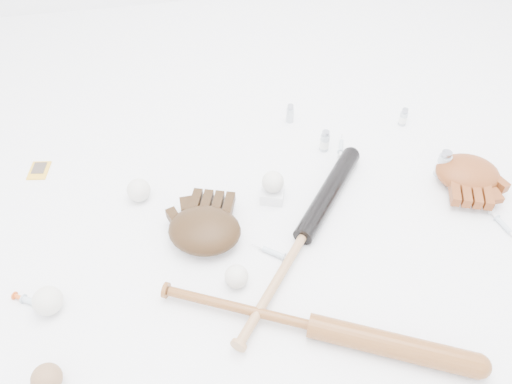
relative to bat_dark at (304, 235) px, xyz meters
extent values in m
plane|color=white|center=(-0.08, 0.10, -0.03)|extent=(3.00, 3.00, 0.00)
cube|color=gold|center=(-0.78, 0.46, -0.03)|extent=(0.07, 0.09, 0.00)
cube|color=white|center=(-0.05, 0.19, -0.01)|extent=(0.09, 0.09, 0.04)
sphere|color=silver|center=(-0.05, 0.19, 0.04)|extent=(0.07, 0.07, 0.07)
sphere|color=silver|center=(-0.70, -0.09, 0.01)|extent=(0.08, 0.08, 0.08)
sphere|color=silver|center=(-0.46, 0.27, 0.01)|extent=(0.07, 0.07, 0.07)
sphere|color=silver|center=(-0.21, -0.10, 0.00)|extent=(0.06, 0.06, 0.06)
sphere|color=brown|center=(-0.68, -0.29, 0.00)|extent=(0.07, 0.07, 0.07)
cylinder|color=#ACB5BD|center=(0.10, 0.55, 0.01)|extent=(0.03, 0.03, 0.07)
cylinder|color=#ACB5BD|center=(0.50, 0.46, 0.00)|extent=(0.03, 0.03, 0.07)
cylinder|color=#ACB5BD|center=(0.18, 0.38, 0.01)|extent=(0.03, 0.03, 0.08)
cylinder|color=#ACB5BD|center=(0.52, 0.19, 0.02)|extent=(0.04, 0.04, 0.10)
camera|label=1|loc=(-0.31, -0.85, 1.12)|focal=35.00mm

